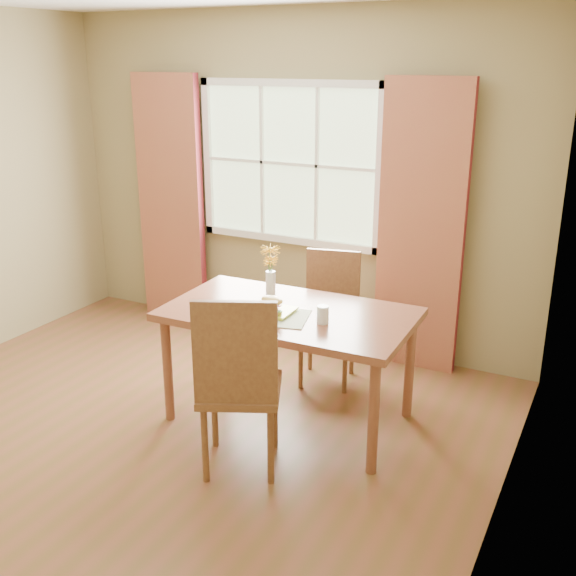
# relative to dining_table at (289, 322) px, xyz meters

# --- Properties ---
(room) EXTENTS (4.24, 3.84, 2.74)m
(room) POSITION_rel_dining_table_xyz_m (-0.66, -0.58, 0.66)
(room) COLOR brown
(room) RESTS_ON ground
(window) EXTENTS (1.62, 0.06, 1.32)m
(window) POSITION_rel_dining_table_xyz_m (-0.66, 1.29, 0.81)
(window) COLOR #B9D5A1
(window) RESTS_ON room
(curtain_left) EXTENTS (0.65, 0.08, 2.20)m
(curtain_left) POSITION_rel_dining_table_xyz_m (-1.81, 1.20, 0.41)
(curtain_left) COLOR maroon
(curtain_left) RESTS_ON room
(curtain_right) EXTENTS (0.65, 0.08, 2.20)m
(curtain_right) POSITION_rel_dining_table_xyz_m (0.49, 1.20, 0.41)
(curtain_right) COLOR maroon
(curtain_right) RESTS_ON room
(dining_table) EXTENTS (1.61, 0.93, 0.77)m
(dining_table) POSITION_rel_dining_table_xyz_m (0.00, 0.00, 0.00)
(dining_table) COLOR brown
(dining_table) RESTS_ON room
(chair_near) EXTENTS (0.61, 0.61, 1.11)m
(chair_near) POSITION_rel_dining_table_xyz_m (0.04, -0.71, -0.09)
(chair_near) COLOR brown
(chair_near) RESTS_ON room
(chair_far) EXTENTS (0.49, 0.49, 0.97)m
(chair_far) POSITION_rel_dining_table_xyz_m (-0.02, 0.70, -0.16)
(chair_far) COLOR brown
(chair_far) RESTS_ON room
(placemat) EXTENTS (0.52, 0.43, 0.01)m
(placemat) POSITION_rel_dining_table_xyz_m (-0.04, -0.15, 0.08)
(placemat) COLOR beige
(placemat) RESTS_ON dining_table
(plate) EXTENTS (0.24, 0.24, 0.01)m
(plate) POSITION_rel_dining_table_xyz_m (-0.06, -0.09, 0.09)
(plate) COLOR gold
(plate) RESTS_ON placemat
(croissant_sandwich) EXTENTS (0.18, 0.14, 0.12)m
(croissant_sandwich) POSITION_rel_dining_table_xyz_m (-0.05, -0.14, 0.15)
(croissant_sandwich) COLOR #E5BC4E
(croissant_sandwich) RESTS_ON plate
(water_glass) EXTENTS (0.07, 0.07, 0.11)m
(water_glass) POSITION_rel_dining_table_xyz_m (0.28, -0.09, 0.13)
(water_glass) COLOR silver
(water_glass) RESTS_ON dining_table
(flower_vase) EXTENTS (0.14, 0.14, 0.35)m
(flower_vase) POSITION_rel_dining_table_xyz_m (-0.25, 0.22, 0.29)
(flower_vase) COLOR silver
(flower_vase) RESTS_ON dining_table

